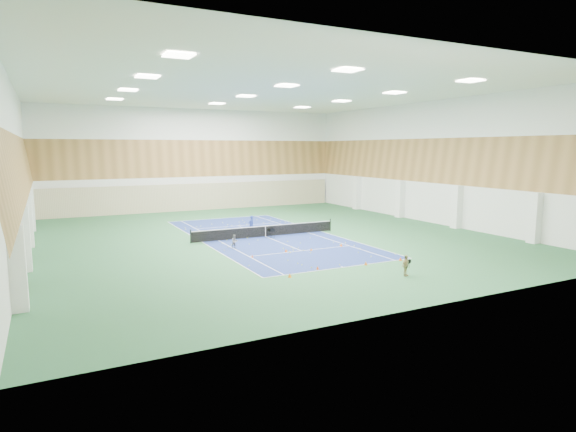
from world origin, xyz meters
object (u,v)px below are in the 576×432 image
Objects in this scene: ball_cart at (271,233)px; tennis_net at (265,230)px; child_court at (235,242)px; coach at (251,224)px; child_apron at (406,265)px.

tennis_net is at bearing 98.20° from ball_cart.
ball_cart is at bearing 34.31° from child_court.
ball_cart is at bearing -73.93° from tennis_net.
coach reaches higher than child_apron.
tennis_net is at bearing 82.07° from coach.
tennis_net is 15.35m from child_apron.
child_apron is (6.14, -11.82, 0.10)m from child_court.
coach is 1.90× the size of ball_cart.
child_court is at bearing 35.85° from coach.
child_court is (-3.57, -5.38, -0.27)m from coach.
coach reaches higher than tennis_net.
coach is 1.26× the size of child_apron.
coach is 6.46m from child_court.
ball_cart is (-1.92, 14.50, -0.21)m from child_apron.
child_court is at bearing -139.93° from tennis_net.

